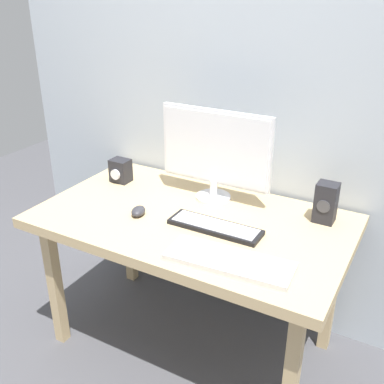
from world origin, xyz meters
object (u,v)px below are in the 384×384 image
Objects in this scene: monitor at (216,152)px; speaker_right at (326,203)px; audio_controller at (120,171)px; keyboard_primary at (215,227)px; keyboard_secondary at (229,261)px; mouse at (138,211)px; desk at (192,230)px.

speaker_right is at bearing 2.82° from monitor.
speaker_right is (0.51, 0.03, -0.14)m from monitor.
monitor is at bearing -177.18° from speaker_right.
monitor is 4.54× the size of audio_controller.
keyboard_primary is 0.26m from keyboard_secondary.
mouse reaches higher than keyboard_secondary.
keyboard_secondary is 2.74× the size of speaker_right.
mouse is at bearing -41.60° from audio_controller.
mouse is (-0.51, 0.15, 0.01)m from keyboard_secondary.
mouse is at bearing 163.59° from keyboard_secondary.
keyboard_primary is at bearing -17.87° from audio_controller.
keyboard_secondary is 5.57× the size of mouse.
keyboard_secondary is 0.90m from audio_controller.
mouse reaches higher than keyboard_primary.
desk is at bearing -17.58° from audio_controller.
speaker_right reaches higher than keyboard_secondary.
desk is 3.41× the size of keyboard_primary.
mouse is (-0.35, -0.05, 0.01)m from keyboard_primary.
monitor is 3.06× the size of speaker_right.
desk is 2.82× the size of keyboard_secondary.
audio_controller is (-0.51, -0.06, -0.17)m from monitor.
mouse is at bearing -154.74° from speaker_right.
audio_controller reaches higher than mouse.
monitor is 6.23× the size of mouse.
monitor reaches higher than keyboard_secondary.
monitor is (0.00, 0.22, 0.30)m from desk.
monitor is 1.35× the size of keyboard_primary.
mouse is at bearing -155.01° from desk.
monitor is 0.37m from keyboard_primary.
monitor reaches higher than speaker_right.
speaker_right is at bearing 66.18° from keyboard_secondary.
keyboard_primary is 0.68m from audio_controller.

